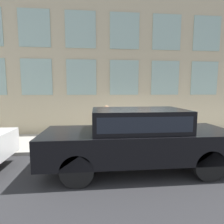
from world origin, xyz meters
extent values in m
plane|color=#2D2D30|center=(0.00, 0.00, 0.00)|extent=(80.00, 80.00, 0.00)
cube|color=#B2ADA3|center=(1.39, 0.00, 0.06)|extent=(2.77, 60.00, 0.12)
cube|color=#C6B793|center=(2.92, 0.00, 3.68)|extent=(0.30, 40.00, 7.37)
cube|color=#9EBCB2|center=(2.75, -4.36, 2.99)|extent=(0.03, 1.48, 1.75)
cube|color=#9EBCB2|center=(2.75, -2.18, 2.99)|extent=(0.03, 1.48, 1.75)
cube|color=#9EBCB2|center=(2.75, 0.00, 2.99)|extent=(0.03, 1.48, 1.75)
cube|color=#9EBCB2|center=(2.75, 2.18, 2.99)|extent=(0.03, 1.48, 1.75)
cube|color=#9EBCB2|center=(2.75, 4.36, 2.99)|extent=(0.03, 1.48, 1.75)
cube|color=#9EBCB2|center=(2.75, -4.36, 5.29)|extent=(0.03, 1.48, 1.75)
cube|color=#9EBCB2|center=(2.75, -2.18, 5.29)|extent=(0.03, 1.48, 1.75)
cube|color=#9EBCB2|center=(2.75, 0.00, 5.29)|extent=(0.03, 1.48, 1.75)
cube|color=#9EBCB2|center=(2.75, 2.18, 5.29)|extent=(0.03, 1.48, 1.75)
cube|color=#9EBCB2|center=(2.75, 4.36, 5.29)|extent=(0.03, 1.48, 1.75)
cylinder|color=red|center=(0.69, 0.60, 0.14)|extent=(0.35, 0.35, 0.04)
cylinder|color=red|center=(0.69, 0.60, 0.41)|extent=(0.26, 0.26, 0.57)
sphere|color=maroon|center=(0.69, 0.60, 0.70)|extent=(0.27, 0.27, 0.27)
cylinder|color=black|center=(0.69, 0.60, 0.78)|extent=(0.09, 0.09, 0.11)
cylinder|color=red|center=(0.69, 0.42, 0.48)|extent=(0.09, 0.10, 0.09)
cylinder|color=red|center=(0.69, 0.78, 0.48)|extent=(0.09, 0.10, 0.09)
cylinder|color=navy|center=(0.77, 1.04, 0.51)|extent=(0.11, 0.11, 0.76)
cylinder|color=navy|center=(0.93, 1.04, 0.51)|extent=(0.11, 0.11, 0.76)
cube|color=yellow|center=(0.85, 1.04, 1.17)|extent=(0.21, 0.14, 0.57)
cylinder|color=yellow|center=(0.70, 1.04, 1.19)|extent=(0.09, 0.09, 0.54)
cylinder|color=yellow|center=(1.00, 1.04, 1.19)|extent=(0.09, 0.09, 0.54)
sphere|color=#8C6647|center=(0.85, 1.04, 1.59)|extent=(0.25, 0.25, 0.25)
cylinder|color=black|center=(-2.23, 1.94, 0.41)|extent=(0.24, 0.81, 0.81)
cylinder|color=black|center=(-0.66, 1.94, 0.41)|extent=(0.24, 0.81, 0.81)
cylinder|color=black|center=(-2.23, -1.38, 0.41)|extent=(0.24, 0.81, 0.81)
cylinder|color=black|center=(-0.66, -1.38, 0.41)|extent=(0.24, 0.81, 0.81)
cube|color=black|center=(-1.45, 0.28, 0.79)|extent=(1.81, 5.36, 0.77)
cube|color=black|center=(-1.45, 0.28, 1.48)|extent=(1.59, 2.57, 0.61)
cube|color=#1E232D|center=(-1.45, 0.28, 1.48)|extent=(1.60, 2.37, 0.39)
camera|label=1|loc=(-6.27, 1.48, 2.28)|focal=28.00mm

